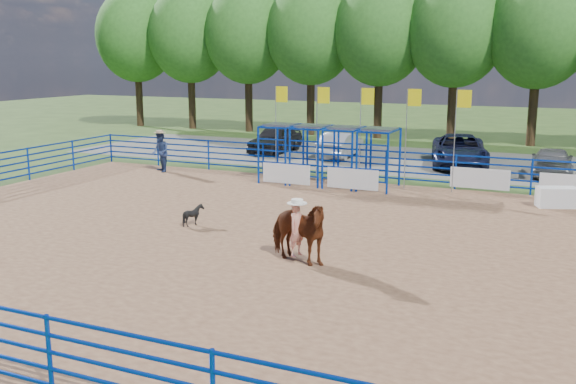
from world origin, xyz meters
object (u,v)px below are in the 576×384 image
object	(u,v)px
calf	(193,215)
car_a	(275,139)
car_d	(552,162)
car_c	(459,151)
horse_and_rider	(297,228)
spectator_cowboy	(160,151)
car_b	(341,145)
announcer_table	(557,197)

from	to	relation	value
calf	car_a	distance (m)	17.05
car_d	car_c	bearing A→B (deg)	-14.77
horse_and_rider	car_c	distance (m)	17.98
calf	spectator_cowboy	size ratio (longest dim) A/B	0.36
car_a	car_c	world-z (taller)	car_c
spectator_cowboy	car_a	bearing A→B (deg)	74.86
horse_and_rider	car_c	bearing A→B (deg)	85.63
spectator_cowboy	car_b	world-z (taller)	spectator_cowboy
car_a	spectator_cowboy	bearing A→B (deg)	-104.19
announcer_table	car_c	xyz separation A→B (m)	(-4.85, 7.98, 0.42)
announcer_table	car_d	world-z (taller)	car_d
car_d	calf	bearing A→B (deg)	52.50
car_a	car_c	bearing A→B (deg)	-2.74
spectator_cowboy	car_d	world-z (taller)	spectator_cowboy
announcer_table	spectator_cowboy	xyz separation A→B (m)	(-17.79, 0.36, 0.63)
calf	car_b	distance (m)	16.15
calf	spectator_cowboy	xyz separation A→B (m)	(-6.92, 8.08, 0.64)
car_d	car_b	bearing A→B (deg)	-9.51
horse_and_rider	car_c	world-z (taller)	horse_and_rider
horse_and_rider	car_d	size ratio (longest dim) A/B	0.56
car_d	horse_and_rider	bearing A→B (deg)	69.01
horse_and_rider	car_a	world-z (taller)	horse_and_rider
spectator_cowboy	car_b	size ratio (longest dim) A/B	0.47
announcer_table	horse_and_rider	xyz separation A→B (m)	(-6.22, -9.95, 0.58)
car_c	car_d	distance (m)	4.54
calf	spectator_cowboy	bearing A→B (deg)	19.61
car_d	spectator_cowboy	bearing A→B (deg)	18.78
car_b	car_d	xyz separation A→B (m)	(10.98, -1.43, -0.05)
car_a	car_b	world-z (taller)	car_a
horse_and_rider	car_b	xyz separation A→B (m)	(-5.18, 18.36, -0.26)
calf	car_a	xyz separation A→B (m)	(-4.67, 16.39, 0.42)
car_a	horse_and_rider	bearing A→B (deg)	-62.44
horse_and_rider	calf	distance (m)	5.20
car_a	car_c	distance (m)	10.72
announcer_table	car_a	xyz separation A→B (m)	(-15.54, 8.67, 0.40)
announcer_table	car_d	size ratio (longest dim) A/B	0.31
horse_and_rider	car_b	world-z (taller)	horse_and_rider
car_b	car_c	world-z (taller)	car_c
horse_and_rider	calf	world-z (taller)	horse_and_rider
announcer_table	calf	distance (m)	13.34
car_c	car_d	world-z (taller)	car_c
car_b	calf	bearing A→B (deg)	90.93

